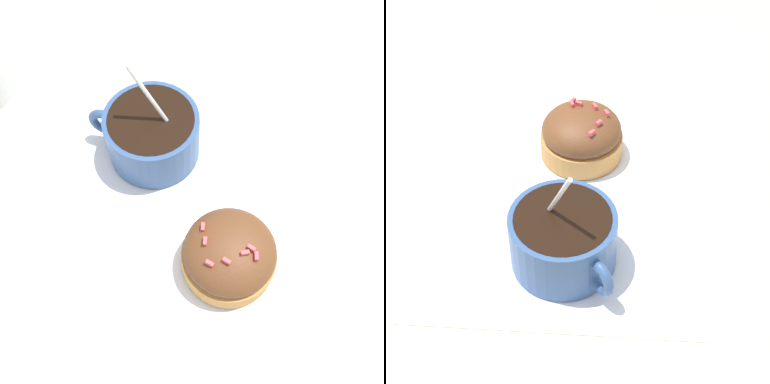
% 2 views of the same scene
% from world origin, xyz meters
% --- Properties ---
extents(ground_plane, '(3.00, 3.00, 0.00)m').
position_xyz_m(ground_plane, '(0.00, 0.00, 0.00)').
color(ground_plane, '#C6B793').
extents(paper_napkin, '(0.31, 0.28, 0.00)m').
position_xyz_m(paper_napkin, '(0.00, 0.00, 0.00)').
color(paper_napkin, white).
rests_on(paper_napkin, ground_plane).
extents(coffee_cup, '(0.10, 0.10, 0.12)m').
position_xyz_m(coffee_cup, '(0.07, 0.01, 0.03)').
color(coffee_cup, '#335184').
rests_on(coffee_cup, paper_napkin).
extents(frosted_pastry, '(0.09, 0.09, 0.06)m').
position_xyz_m(frosted_pastry, '(-0.07, 0.01, 0.03)').
color(frosted_pastry, '#C18442').
rests_on(frosted_pastry, paper_napkin).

